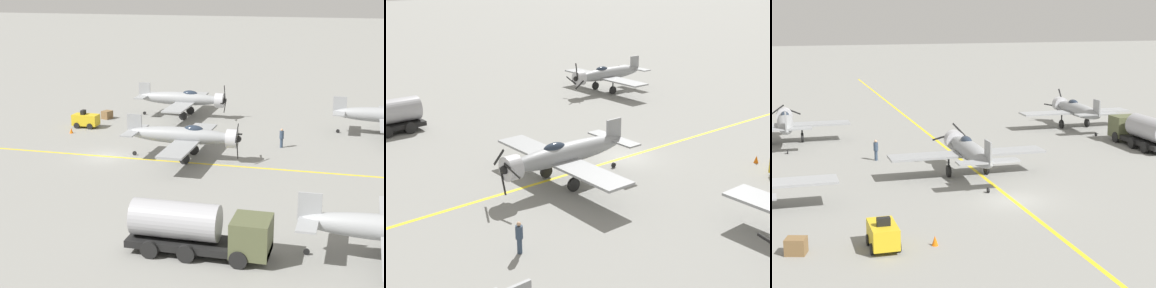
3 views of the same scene
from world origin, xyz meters
TOP-DOWN VIEW (x-y plane):
  - ground_plane at (0.00, 0.00)m, footprint 400.00×400.00m
  - taxiway_stripe at (0.00, 0.00)m, footprint 0.30×160.00m
  - airplane_far_left at (-13.99, 23.30)m, footprint 12.00×9.98m
  - airplane_far_right at (15.86, 23.00)m, footprint 12.00×9.98m
  - airplane_mid_center at (-1.01, 6.68)m, footprint 12.00×9.98m
  - fuel_tanker at (17.37, 12.65)m, footprint 2.67×8.00m
  - tow_tractor at (-9.70, -6.35)m, footprint 1.57×2.60m
  - ground_crew_walking at (-6.92, 14.07)m, footprint 0.38×0.38m
  - supply_crate_by_tanker at (-14.14, -5.85)m, footprint 1.26×1.14m
  - traffic_cone at (-6.98, -6.70)m, footprint 0.36×0.36m

SIDE VIEW (x-z plane):
  - ground_plane at x=0.00m, z-range 0.00..0.00m
  - taxiway_stripe at x=0.00m, z-range 0.00..0.01m
  - traffic_cone at x=-6.98m, z-range 0.00..0.55m
  - supply_crate_by_tanker at x=-14.14m, z-range 0.00..0.87m
  - tow_tractor at x=-9.70m, z-range -0.11..1.69m
  - ground_crew_walking at x=-6.92m, z-range 0.08..1.83m
  - fuel_tanker at x=17.37m, z-range 0.02..3.00m
  - airplane_far_right at x=15.86m, z-range 0.15..3.88m
  - airplane_far_left at x=-13.99m, z-range 0.19..3.84m
  - airplane_mid_center at x=-1.01m, z-range 0.19..3.84m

